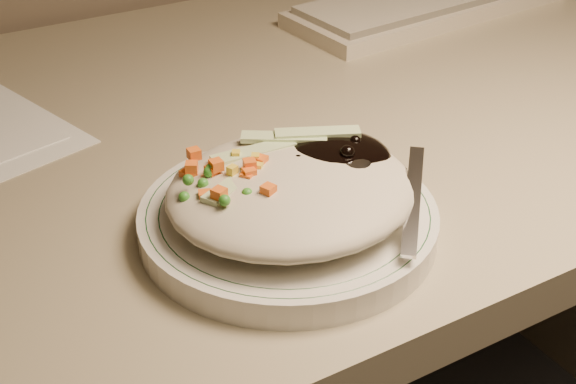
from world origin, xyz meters
TOP-DOWN VIEW (x-y plane):
  - desk at (0.00, 1.38)m, footprint 1.40×0.70m
  - plate at (-0.11, 1.18)m, footprint 0.23×0.23m
  - plate_rim at (-0.11, 1.18)m, footprint 0.22×0.22m
  - meal at (-0.10, 1.18)m, footprint 0.21×0.19m
  - keyboard at (0.31, 1.52)m, footprint 0.40×0.17m

SIDE VIEW (x-z plane):
  - desk at x=0.00m, z-range 0.17..0.91m
  - plate at x=-0.11m, z-range 0.74..0.76m
  - keyboard at x=0.31m, z-range 0.74..0.77m
  - plate_rim at x=-0.11m, z-range 0.76..0.76m
  - meal at x=-0.10m, z-range 0.76..0.81m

